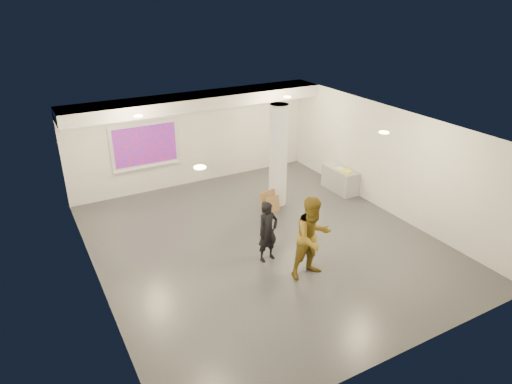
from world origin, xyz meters
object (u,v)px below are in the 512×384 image
credenza (340,179)px  man (313,237)px  column (278,156)px  projection_screen (145,146)px  woman (268,232)px

credenza → man: 4.88m
column → man: column is taller
projection_screen → woman: (1.30, -5.16, -0.78)m
projection_screen → woman: 5.38m
man → credenza: bearing=42.6°
projection_screen → man: 6.47m
woman → projection_screen: bearing=96.6°
woman → man: 1.16m
man → column: bearing=68.9°
projection_screen → credenza: size_ratio=1.65×
projection_screen → man: (1.84, -6.17, -0.57)m
credenza → man: size_ratio=0.66×
column → credenza: column is taller
man → woman: bearing=116.6°
column → woman: 3.18m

